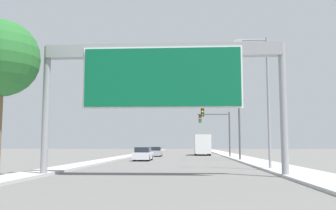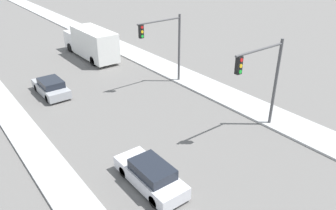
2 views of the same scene
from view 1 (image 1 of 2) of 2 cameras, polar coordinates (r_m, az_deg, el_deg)
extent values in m
cube|color=#B7B7B7|center=(62.42, 9.18, -7.47)|extent=(3.00, 120.00, 0.15)
cube|color=#B7B7B7|center=(62.71, -4.71, -7.52)|extent=(2.00, 120.00, 0.15)
cylinder|color=gray|center=(21.67, -18.13, -0.74)|extent=(0.38, 0.38, 7.18)
cylinder|color=gray|center=(20.77, 17.18, -0.56)|extent=(0.38, 0.38, 7.18)
cube|color=gray|center=(20.78, -0.84, 8.25)|extent=(12.90, 0.60, 0.70)
cube|color=white|center=(20.16, -0.91, 4.23)|extent=(8.60, 0.08, 3.37)
cube|color=#0A5B38|center=(20.11, -0.92, 4.26)|extent=(8.40, 0.16, 3.17)
cube|color=#A5A8AD|center=(54.59, -1.92, -7.30)|extent=(1.81, 4.37, 0.67)
cube|color=#1E232D|center=(54.36, -1.94, -6.68)|extent=(1.59, 2.27, 0.52)
cylinder|color=black|center=(56.02, -2.61, -7.46)|extent=(0.22, 0.64, 0.64)
cylinder|color=black|center=(55.88, -0.97, -7.47)|extent=(0.22, 0.64, 0.64)
cylinder|color=black|center=(53.33, -2.91, -7.53)|extent=(0.22, 0.64, 0.64)
cylinder|color=black|center=(53.18, -1.19, -7.54)|extent=(0.22, 0.64, 0.64)
cube|color=silver|center=(40.27, -3.80, -7.70)|extent=(1.72, 4.56, 0.71)
cube|color=#1E232D|center=(40.03, -3.83, -6.82)|extent=(1.51, 2.37, 0.54)
cylinder|color=black|center=(41.78, -4.59, -7.93)|extent=(0.22, 0.64, 0.64)
cylinder|color=black|center=(41.60, -2.53, -7.95)|extent=(0.22, 0.64, 0.64)
cylinder|color=black|center=(38.98, -5.16, -8.06)|extent=(0.22, 0.64, 0.64)
cylinder|color=black|center=(38.79, -2.96, -8.08)|extent=(0.22, 0.64, 0.64)
cube|color=white|center=(64.70, 5.15, -6.42)|extent=(2.25, 2.50, 1.91)
cube|color=silver|center=(60.23, 5.28, -5.95)|extent=(2.45, 6.43, 2.95)
cylinder|color=black|center=(64.56, 4.19, -7.10)|extent=(0.28, 1.00, 1.00)
cylinder|color=black|center=(64.62, 6.13, -7.08)|extent=(0.28, 1.00, 1.00)
cylinder|color=black|center=(58.61, 4.28, -7.21)|extent=(0.28, 1.00, 1.00)
cylinder|color=black|center=(58.68, 6.42, -7.19)|extent=(0.28, 1.00, 1.00)
cylinder|color=#4C4C4F|center=(40.45, 10.85, -4.03)|extent=(0.20, 0.20, 6.10)
cylinder|color=#4C4C4F|center=(40.41, 7.79, -0.18)|extent=(4.24, 0.14, 0.14)
cube|color=black|center=(40.26, 5.28, -1.01)|extent=(0.35, 0.28, 1.05)
cylinder|color=red|center=(40.13, 5.28, -0.49)|extent=(0.22, 0.04, 0.22)
cylinder|color=yellow|center=(40.10, 5.28, -0.99)|extent=(0.22, 0.04, 0.22)
cylinder|color=green|center=(40.07, 5.29, -1.48)|extent=(0.22, 0.04, 0.22)
cylinder|color=#4C4C4F|center=(50.37, 9.37, -4.47)|extent=(0.20, 0.20, 6.04)
cylinder|color=#4C4C4F|center=(50.34, 6.92, -1.41)|extent=(4.23, 0.14, 0.14)
cube|color=black|center=(50.22, 4.90, -2.08)|extent=(0.35, 0.28, 1.05)
cylinder|color=red|center=(50.08, 4.90, -1.66)|extent=(0.22, 0.04, 0.22)
cylinder|color=yellow|center=(50.06, 4.90, -2.06)|extent=(0.22, 0.04, 0.22)
cylinder|color=green|center=(50.03, 4.91, -2.46)|extent=(0.22, 0.04, 0.22)
sphere|color=#286B2D|center=(20.80, -24.17, 6.55)|extent=(3.90, 3.90, 3.90)
cylinder|color=gray|center=(26.42, 15.05, 0.35)|extent=(0.18, 0.18, 9.10)
cylinder|color=gray|center=(27.07, 12.67, 9.64)|extent=(2.02, 0.12, 0.12)
cube|color=#B2B2A8|center=(26.90, 10.52, 9.47)|extent=(0.60, 0.28, 0.20)
camera|label=2|loc=(32.78, -19.69, 11.75)|focal=35.00mm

